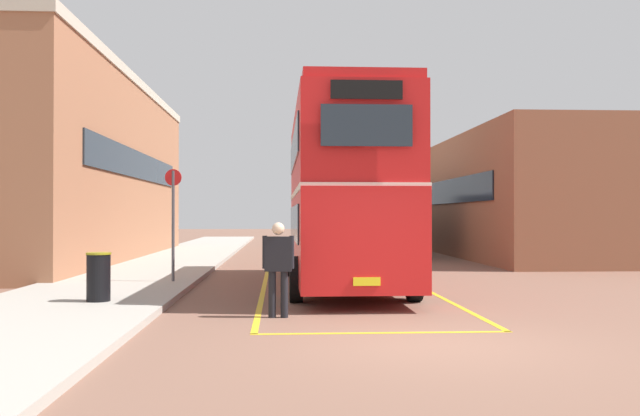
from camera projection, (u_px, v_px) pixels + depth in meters
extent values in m
plane|color=brown|center=(344.00, 268.00, 24.46)|extent=(135.60, 135.60, 0.00)
cube|color=#A39E93|center=(171.00, 262.00, 26.50)|extent=(4.00, 57.60, 0.14)
cube|color=#9E6647|center=(60.00, 174.00, 28.10)|extent=(6.45, 21.28, 7.15)
cube|color=#232D38|center=(140.00, 166.00, 28.28)|extent=(0.06, 16.18, 1.10)
cube|color=#BCB29E|center=(61.00, 83.00, 28.13)|extent=(6.57, 21.40, 0.36)
cube|color=brown|center=(542.00, 198.00, 31.87)|extent=(8.78, 17.88, 5.41)
cube|color=#19232D|center=(448.00, 192.00, 31.63)|extent=(0.06, 13.59, 1.10)
cylinder|color=black|center=(291.00, 260.00, 21.17)|extent=(0.28, 1.00, 1.00)
cylinder|color=black|center=(374.00, 260.00, 21.32)|extent=(0.28, 1.00, 1.00)
cylinder|color=black|center=(296.00, 279.00, 14.84)|extent=(0.28, 1.00, 1.00)
cylinder|color=black|center=(414.00, 278.00, 14.99)|extent=(0.28, 1.00, 1.00)
cube|color=red|center=(342.00, 234.00, 18.09)|extent=(2.56, 10.24, 2.10)
cube|color=red|center=(342.00, 154.00, 18.11)|extent=(2.56, 10.04, 2.10)
cube|color=red|center=(342.00, 111.00, 18.12)|extent=(2.46, 9.93, 0.20)
cube|color=silver|center=(342.00, 194.00, 18.10)|extent=(2.59, 10.14, 0.14)
cube|color=#232D38|center=(294.00, 222.00, 18.01)|extent=(0.07, 8.39, 0.84)
cube|color=#232D38|center=(294.00, 150.00, 18.03)|extent=(0.07, 8.39, 0.84)
cube|color=#232D38|center=(390.00, 222.00, 18.17)|extent=(0.07, 8.39, 0.84)
cube|color=#232D38|center=(390.00, 151.00, 18.19)|extent=(0.07, 8.39, 0.84)
cube|color=#232D38|center=(367.00, 125.00, 12.98)|extent=(1.76, 0.05, 0.80)
cube|color=black|center=(367.00, 90.00, 12.99)|extent=(1.38, 0.05, 0.36)
cube|color=#232D38|center=(328.00, 218.00, 23.22)|extent=(2.01, 0.05, 1.00)
cube|color=yellow|center=(367.00, 282.00, 12.95)|extent=(0.52, 0.03, 0.16)
cylinder|color=black|center=(349.00, 243.00, 35.04)|extent=(0.29, 0.93, 0.92)
cylinder|color=black|center=(396.00, 243.00, 35.10)|extent=(0.29, 0.93, 0.92)
cylinder|color=black|center=(356.00, 248.00, 29.93)|extent=(0.29, 0.93, 0.92)
cylinder|color=black|center=(411.00, 248.00, 29.98)|extent=(0.29, 0.93, 0.92)
cube|color=navy|center=(378.00, 221.00, 32.53)|extent=(2.60, 8.59, 2.60)
cube|color=silver|center=(378.00, 193.00, 32.54)|extent=(2.45, 8.25, 0.12)
cube|color=#232D38|center=(353.00, 214.00, 32.50)|extent=(0.25, 6.82, 0.96)
cube|color=#232D38|center=(402.00, 214.00, 32.56)|extent=(0.25, 6.82, 0.96)
cube|color=#232D38|center=(369.00, 215.00, 36.81)|extent=(1.86, 0.10, 1.10)
cylinder|color=black|center=(284.00, 294.00, 12.61)|extent=(0.14, 0.14, 0.85)
cylinder|color=black|center=(272.00, 294.00, 12.60)|extent=(0.14, 0.14, 0.85)
cube|color=black|center=(278.00, 254.00, 12.61)|extent=(0.51, 0.24, 0.64)
cylinder|color=black|center=(292.00, 252.00, 12.61)|extent=(0.09, 0.09, 0.61)
cylinder|color=black|center=(265.00, 252.00, 12.61)|extent=(0.09, 0.09, 0.61)
sphere|color=beige|center=(278.00, 229.00, 12.60)|extent=(0.23, 0.23, 0.23)
cylinder|color=black|center=(99.00, 278.00, 13.89)|extent=(0.47, 0.47, 0.95)
cylinder|color=olive|center=(99.00, 254.00, 13.89)|extent=(0.50, 0.50, 0.04)
cylinder|color=#4C4C51|center=(173.00, 226.00, 18.09)|extent=(0.08, 0.08, 2.93)
cylinder|color=red|center=(173.00, 177.00, 18.10)|extent=(0.44, 0.06, 0.44)
cube|color=gold|center=(263.00, 291.00, 16.93)|extent=(0.18, 12.23, 0.01)
cube|color=gold|center=(427.00, 290.00, 17.17)|extent=(0.18, 12.23, 0.01)
cube|color=gold|center=(382.00, 333.00, 10.95)|extent=(4.23, 0.14, 0.01)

